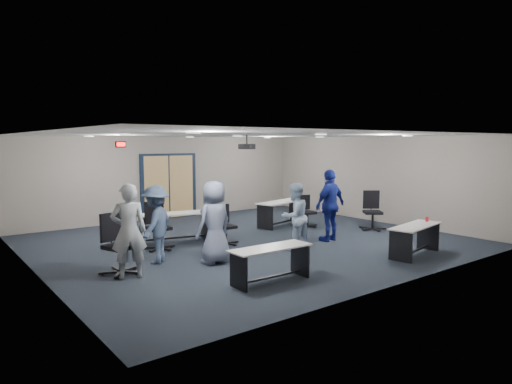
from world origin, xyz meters
TOP-DOWN VIEW (x-y plane):
  - floor at (0.00, 0.00)m, footprint 10.00×10.00m
  - back_wall at (0.00, 4.50)m, footprint 10.00×0.04m
  - front_wall at (0.00, -4.50)m, footprint 10.00×0.04m
  - left_wall at (-5.00, 0.00)m, footprint 0.04×9.00m
  - right_wall at (5.00, 0.00)m, footprint 0.04×9.00m
  - ceiling at (0.00, 0.00)m, footprint 10.00×9.00m
  - double_door at (0.00, 4.46)m, footprint 2.00×0.07m
  - exit_sign at (-1.60, 4.44)m, footprint 0.32×0.07m
  - ceiling_projector at (0.30, 0.50)m, footprint 0.35×0.32m
  - ceiling_can_lights at (0.00, 0.25)m, footprint 6.24×5.74m
  - table_front_left at (-1.74, -3.01)m, footprint 1.59×0.55m
  - table_front_right at (2.08, -3.43)m, footprint 1.74×0.85m
  - table_back_left at (-1.57, 1.07)m, footprint 1.91×1.01m
  - table_back_right at (2.08, 1.16)m, footprint 1.92×1.02m
  - chair_back_a at (-2.25, 0.52)m, footprint 0.72×0.72m
  - chair_back_b at (-0.71, 0.00)m, footprint 0.66×0.66m
  - chair_back_d at (2.56, 0.53)m, footprint 0.69×0.69m
  - chair_loose_left at (-3.70, -0.87)m, footprint 0.93×0.93m
  - chair_loose_right at (3.71, -0.96)m, footprint 0.99×0.99m
  - person_gray at (-3.67, -1.25)m, footprint 0.74×0.60m
  - person_plaid at (-1.84, -1.29)m, footprint 0.92×0.68m
  - person_lightblue at (0.28, -1.41)m, footprint 0.79×0.63m
  - person_navy at (1.68, -1.21)m, footprint 1.12×0.57m
  - person_back at (-2.80, -0.54)m, footprint 1.19×1.14m

SIDE VIEW (x-z plane):
  - floor at x=0.00m, z-range 0.00..0.00m
  - table_front_left at x=-1.74m, z-range 0.12..0.76m
  - table_front_right at x=2.08m, z-range 0.07..0.86m
  - chair_back_d at x=2.56m, z-range 0.00..0.94m
  - chair_back_b at x=-0.71m, z-range 0.00..0.98m
  - table_back_right at x=2.08m, z-range 0.14..0.88m
  - table_back_left at x=-1.57m, z-range 0.00..1.01m
  - chair_back_a at x=-2.25m, z-range 0.00..1.12m
  - chair_loose_right at x=3.71m, z-range 0.00..1.12m
  - chair_loose_left at x=-3.70m, z-range 0.00..1.17m
  - person_lightblue at x=0.28m, z-range 0.00..1.58m
  - person_back at x=-2.80m, z-range 0.00..1.63m
  - person_plaid at x=-1.84m, z-range 0.00..1.72m
  - person_gray at x=-3.67m, z-range 0.00..1.77m
  - person_navy at x=1.68m, z-range 0.00..1.83m
  - double_door at x=0.00m, z-range -0.05..2.15m
  - back_wall at x=0.00m, z-range 0.00..2.70m
  - front_wall at x=0.00m, z-range 0.00..2.70m
  - left_wall at x=-5.00m, z-range 0.00..2.70m
  - right_wall at x=5.00m, z-range 0.00..2.70m
  - ceiling_projector at x=0.30m, z-range 2.22..2.59m
  - exit_sign at x=-1.60m, z-range 2.36..2.54m
  - ceiling_can_lights at x=0.00m, z-range 2.66..2.68m
  - ceiling at x=0.00m, z-range 2.68..2.72m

